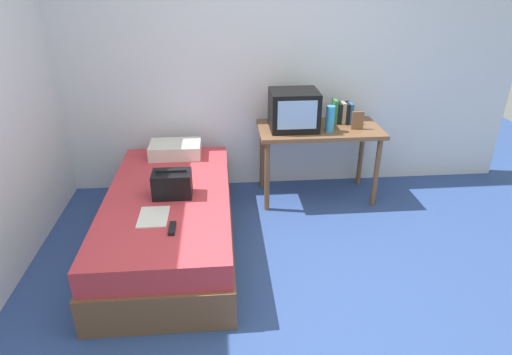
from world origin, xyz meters
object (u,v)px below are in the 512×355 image
(bed, at_px, (170,220))
(remote_dark, at_px, (172,228))
(book_row, at_px, (342,112))
(handbag, at_px, (172,184))
(desk, at_px, (319,136))
(pillow, at_px, (175,149))
(water_bottle, at_px, (330,119))
(tv, at_px, (294,110))
(picture_frame, at_px, (358,120))
(magazine, at_px, (154,217))

(bed, xyz_separation_m, remote_dark, (0.08, -0.54, 0.26))
(book_row, relative_size, handbag, 0.77)
(desk, bearing_deg, bed, -151.12)
(remote_dark, bearing_deg, pillow, 93.53)
(book_row, xyz_separation_m, remote_dark, (-1.53, -1.42, -0.34))
(handbag, bearing_deg, water_bottle, 25.86)
(bed, xyz_separation_m, desk, (1.38, 0.76, 0.40))
(tv, relative_size, water_bottle, 1.82)
(handbag, relative_size, remote_dark, 1.92)
(picture_frame, bearing_deg, desk, 166.60)
(remote_dark, bearing_deg, book_row, 42.75)
(picture_frame, distance_m, remote_dark, 2.06)
(picture_frame, bearing_deg, tv, 173.38)
(magazine, relative_size, remote_dark, 1.86)
(bed, relative_size, pillow, 4.19)
(desk, height_order, remote_dark, desk)
(book_row, height_order, magazine, book_row)
(desk, xyz_separation_m, remote_dark, (-1.29, -1.30, -0.15))
(bed, distance_m, tv, 1.51)
(bed, bearing_deg, remote_dark, -81.10)
(bed, distance_m, remote_dark, 0.60)
(tv, xyz_separation_m, remote_dark, (-1.04, -1.28, -0.42))
(water_bottle, xyz_separation_m, handbag, (-1.39, -0.68, -0.27))
(desk, relative_size, book_row, 5.02)
(water_bottle, distance_m, book_row, 0.30)
(bed, xyz_separation_m, pillow, (0.00, 0.78, 0.31))
(water_bottle, bearing_deg, remote_dark, -139.10)
(desk, height_order, pillow, desk)
(remote_dark, bearing_deg, handbag, 94.16)
(water_bottle, bearing_deg, tv, 161.38)
(bed, xyz_separation_m, book_row, (1.62, 0.88, 0.60))
(pillow, height_order, remote_dark, pillow)
(picture_frame, bearing_deg, book_row, 115.01)
(picture_frame, bearing_deg, remote_dark, -143.29)
(desk, distance_m, water_bottle, 0.25)
(desk, relative_size, pillow, 2.43)
(water_bottle, relative_size, handbag, 0.80)
(handbag, bearing_deg, picture_frame, 23.22)
(desk, height_order, magazine, desk)
(desk, relative_size, remote_dark, 7.44)
(tv, bearing_deg, remote_dark, -128.90)
(water_bottle, height_order, handbag, water_bottle)
(water_bottle, xyz_separation_m, magazine, (-1.51, -1.00, -0.37))
(picture_frame, height_order, magazine, picture_frame)
(handbag, bearing_deg, desk, 30.89)
(picture_frame, relative_size, pillow, 0.36)
(tv, height_order, handbag, tv)
(book_row, relative_size, magazine, 0.80)
(handbag, bearing_deg, tv, 36.16)
(pillow, distance_m, magazine, 1.14)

